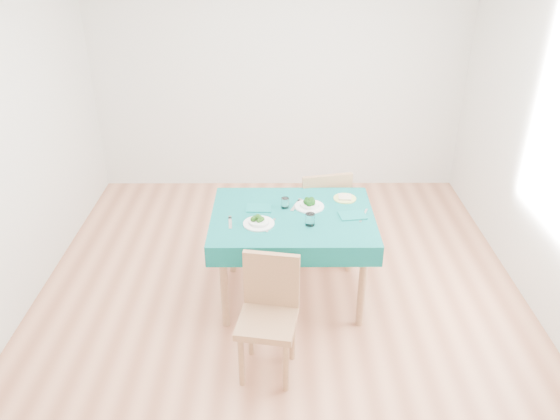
{
  "coord_description": "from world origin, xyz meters",
  "views": [
    {
      "loc": [
        -0.01,
        -3.53,
        2.75
      ],
      "look_at": [
        0.0,
        0.0,
        0.85
      ],
      "focal_mm": 35.0,
      "sensor_mm": 36.0,
      "label": 1
    }
  ],
  "objects_px": {
    "chair_far": "(320,198)",
    "bowl_far": "(310,203)",
    "side_plate": "(345,198)",
    "bowl_near": "(259,220)",
    "table": "(292,257)",
    "chair_near": "(267,317)"
  },
  "relations": [
    {
      "from": "bowl_near",
      "to": "side_plate",
      "type": "bearing_deg",
      "value": 31.1
    },
    {
      "from": "table",
      "to": "bowl_near",
      "type": "bearing_deg",
      "value": -150.01
    },
    {
      "from": "chair_near",
      "to": "side_plate",
      "type": "xyz_separation_m",
      "value": [
        0.61,
        1.11,
        0.3
      ]
    },
    {
      "from": "chair_near",
      "to": "chair_far",
      "type": "relative_size",
      "value": 0.86
    },
    {
      "from": "table",
      "to": "side_plate",
      "type": "bearing_deg",
      "value": 31.75
    },
    {
      "from": "bowl_far",
      "to": "chair_near",
      "type": "bearing_deg",
      "value": -108.09
    },
    {
      "from": "side_plate",
      "to": "bowl_near",
      "type": "bearing_deg",
      "value": -148.9
    },
    {
      "from": "chair_far",
      "to": "bowl_far",
      "type": "xyz_separation_m",
      "value": [
        -0.13,
        -0.59,
        0.25
      ]
    },
    {
      "from": "bowl_far",
      "to": "bowl_near",
      "type": "bearing_deg",
      "value": -145.25
    },
    {
      "from": "bowl_far",
      "to": "side_plate",
      "type": "bearing_deg",
      "value": 25.81
    },
    {
      "from": "chair_far",
      "to": "bowl_far",
      "type": "height_order",
      "value": "chair_far"
    },
    {
      "from": "bowl_near",
      "to": "table",
      "type": "bearing_deg",
      "value": 29.99
    },
    {
      "from": "chair_far",
      "to": "side_plate",
      "type": "xyz_separation_m",
      "value": [
        0.16,
        -0.45,
        0.22
      ]
    },
    {
      "from": "table",
      "to": "chair_near",
      "type": "xyz_separation_m",
      "value": [
        -0.18,
        -0.85,
        0.09
      ]
    },
    {
      "from": "table",
      "to": "side_plate",
      "type": "distance_m",
      "value": 0.63
    },
    {
      "from": "chair_near",
      "to": "bowl_far",
      "type": "xyz_separation_m",
      "value": [
        0.32,
        0.97,
        0.33
      ]
    },
    {
      "from": "bowl_near",
      "to": "side_plate",
      "type": "height_order",
      "value": "bowl_near"
    },
    {
      "from": "chair_far",
      "to": "bowl_near",
      "type": "height_order",
      "value": "chair_far"
    },
    {
      "from": "chair_far",
      "to": "bowl_near",
      "type": "bearing_deg",
      "value": 46.67
    },
    {
      "from": "table",
      "to": "bowl_far",
      "type": "relative_size",
      "value": 5.39
    },
    {
      "from": "table",
      "to": "chair_near",
      "type": "height_order",
      "value": "chair_near"
    },
    {
      "from": "table",
      "to": "chair_near",
      "type": "relative_size",
      "value": 1.31
    }
  ]
}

